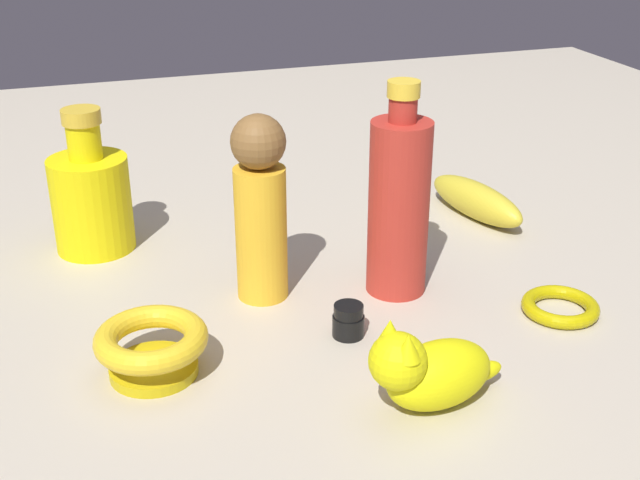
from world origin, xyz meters
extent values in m
plane|color=#BCB29E|center=(0.00, 0.00, 0.00)|extent=(2.00, 2.00, 0.00)
ellipsoid|color=yellow|center=(-0.27, -0.02, 0.03)|extent=(0.08, 0.11, 0.06)
sphere|color=yellow|center=(-0.27, 0.02, 0.06)|extent=(0.05, 0.05, 0.05)
cone|color=yellow|center=(-0.29, 0.02, 0.08)|extent=(0.02, 0.02, 0.02)
cone|color=yellow|center=(-0.26, 0.02, 0.08)|extent=(0.02, 0.02, 0.02)
ellipsoid|color=yellow|center=(-0.26, -0.07, 0.02)|extent=(0.03, 0.05, 0.02)
cylinder|color=black|center=(-0.13, 0.01, 0.01)|extent=(0.03, 0.03, 0.02)
cylinder|color=gold|center=(-0.13, 0.01, 0.02)|extent=(0.03, 0.03, 0.00)
cylinder|color=black|center=(-0.13, 0.01, 0.03)|extent=(0.03, 0.03, 0.01)
ellipsoid|color=gold|center=(0.10, -0.25, 0.02)|extent=(0.18, 0.08, 0.05)
torus|color=#B7A709|center=(-0.16, -0.21, 0.01)|extent=(0.08, 0.08, 0.01)
cylinder|color=yellow|center=(-0.02, 0.07, 0.07)|extent=(0.07, 0.07, 0.15)
sphere|color=brown|center=(-0.02, 0.07, 0.18)|extent=(0.06, 0.06, 0.06)
cylinder|color=yellow|center=(0.16, 0.24, 0.06)|extent=(0.09, 0.09, 0.12)
cylinder|color=yellow|center=(0.16, 0.24, 0.14)|extent=(0.04, 0.04, 0.04)
cylinder|color=gold|center=(0.16, 0.24, 0.17)|extent=(0.05, 0.05, 0.02)
cylinder|color=#B92F25|center=(-0.06, -0.07, 0.10)|extent=(0.07, 0.07, 0.19)
cylinder|color=#B92F25|center=(-0.06, -0.07, 0.21)|extent=(0.03, 0.03, 0.03)
cylinder|color=yellow|center=(-0.06, -0.07, 0.23)|extent=(0.03, 0.03, 0.02)
cylinder|color=gold|center=(-0.14, 0.21, 0.01)|extent=(0.08, 0.08, 0.01)
torus|color=yellow|center=(-0.14, 0.21, 0.04)|extent=(0.10, 0.10, 0.02)
camera|label=1|loc=(-0.81, 0.26, 0.44)|focal=46.61mm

